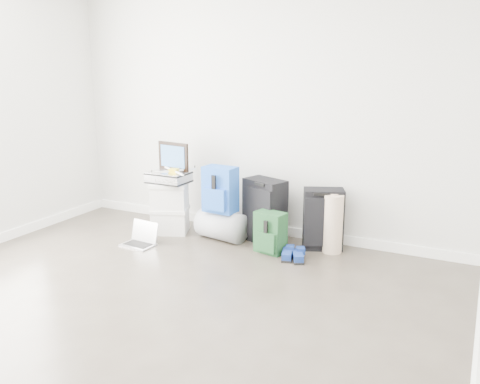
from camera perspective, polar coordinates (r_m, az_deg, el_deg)
The scene contains 14 objects.
ground at distance 3.68m, azimuth -14.63°, elevation -15.39°, with size 5.00×5.00×0.00m, color #383129.
room_envelope at distance 3.23m, azimuth -16.35°, elevation 12.46°, with size 4.52×5.02×2.71m.
boxes_stack at distance 5.56m, azimuth -7.89°, elevation -1.74°, with size 0.48×0.44×0.56m.
briefcase at distance 5.47m, azimuth -8.00°, elevation 1.64°, with size 0.42×0.30×0.12m, color #B2B2B7.
painting at distance 5.51m, azimuth -7.50°, elevation 3.99°, with size 0.40×0.09×0.30m.
drone at distance 5.40m, azimuth -7.45°, elevation 2.38°, with size 0.43×0.43×0.05m.
duffel_bag at distance 5.31m, azimuth -2.08°, elevation -3.74°, with size 0.31×0.31×0.50m, color #979AA0.
blue_backpack at distance 5.18m, azimuth -2.29°, elevation 0.19°, with size 0.35×0.26×0.47m.
large_suitcase at distance 5.20m, azimuth 2.76°, elevation -2.14°, with size 0.48×0.40×0.66m.
green_backpack at distance 4.95m, azimuth 3.38°, elevation -4.65°, with size 0.32×0.26×0.41m.
carry_on at distance 5.07m, azimuth 9.28°, elevation -3.04°, with size 0.44×0.38×0.61m.
shoes at distance 4.84m, azimuth 5.91°, elevation -7.12°, with size 0.28×0.25×0.08m.
rolled_rug at distance 5.00m, azimuth 10.39°, elevation -3.53°, with size 0.19×0.19×0.58m, color tan.
laptop at distance 5.29m, azimuth -11.07°, elevation -5.22°, with size 0.34×0.26×0.23m.
Camera 1 is at (2.18, -2.37, 1.78)m, focal length 38.00 mm.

